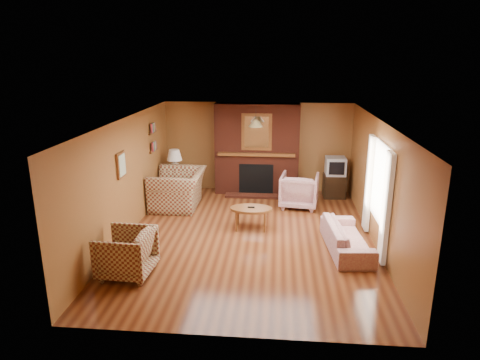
# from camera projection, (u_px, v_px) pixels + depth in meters

# --- Properties ---
(floor) EXTENTS (6.50, 6.50, 0.00)m
(floor) POSITION_uv_depth(u_px,v_px,m) (249.00, 237.00, 8.79)
(floor) COLOR #4F2310
(floor) RESTS_ON ground
(ceiling) EXTENTS (6.50, 6.50, 0.00)m
(ceiling) POSITION_uv_depth(u_px,v_px,m) (249.00, 121.00, 8.11)
(ceiling) COLOR white
(ceiling) RESTS_ON wall_back
(wall_back) EXTENTS (6.50, 0.00, 6.50)m
(wall_back) POSITION_uv_depth(u_px,v_px,m) (257.00, 147.00, 11.55)
(wall_back) COLOR brown
(wall_back) RESTS_ON floor
(wall_front) EXTENTS (6.50, 0.00, 6.50)m
(wall_front) POSITION_uv_depth(u_px,v_px,m) (231.00, 255.00, 5.34)
(wall_front) COLOR brown
(wall_front) RESTS_ON floor
(wall_left) EXTENTS (0.00, 6.50, 6.50)m
(wall_left) POSITION_uv_depth(u_px,v_px,m) (126.00, 178.00, 8.66)
(wall_left) COLOR brown
(wall_left) RESTS_ON floor
(wall_right) EXTENTS (0.00, 6.50, 6.50)m
(wall_right) POSITION_uv_depth(u_px,v_px,m) (378.00, 184.00, 8.23)
(wall_right) COLOR brown
(wall_right) RESTS_ON floor
(fireplace) EXTENTS (2.20, 0.82, 2.40)m
(fireplace) POSITION_uv_depth(u_px,v_px,m) (257.00, 150.00, 11.31)
(fireplace) COLOR #551F12
(fireplace) RESTS_ON floor
(window_right) EXTENTS (0.10, 1.85, 2.00)m
(window_right) POSITION_uv_depth(u_px,v_px,m) (378.00, 191.00, 8.07)
(window_right) COLOR silver
(window_right) RESTS_ON wall_right
(bookshelf) EXTENTS (0.09, 0.55, 0.71)m
(bookshelf) POSITION_uv_depth(u_px,v_px,m) (154.00, 138.00, 10.34)
(bookshelf) COLOR brown
(bookshelf) RESTS_ON wall_left
(botanical_print) EXTENTS (0.05, 0.40, 0.50)m
(botanical_print) POSITION_uv_depth(u_px,v_px,m) (121.00, 165.00, 8.27)
(botanical_print) COLOR brown
(botanical_print) RESTS_ON wall_left
(pendant_light) EXTENTS (0.36, 0.36, 0.48)m
(pendant_light) POSITION_uv_depth(u_px,v_px,m) (256.00, 123.00, 10.42)
(pendant_light) COLOR black
(pendant_light) RESTS_ON ceiling
(plaid_loveseat) EXTENTS (1.22, 1.40, 0.91)m
(plaid_loveseat) POSITION_uv_depth(u_px,v_px,m) (178.00, 189.00, 10.43)
(plaid_loveseat) COLOR #5E2618
(plaid_loveseat) RESTS_ON floor
(plaid_armchair) EXTENTS (0.92, 0.90, 0.80)m
(plaid_armchair) POSITION_uv_depth(u_px,v_px,m) (126.00, 253.00, 7.19)
(plaid_armchair) COLOR #5E2618
(plaid_armchair) RESTS_ON floor
(floral_sofa) EXTENTS (0.85, 1.83, 0.52)m
(floral_sofa) POSITION_uv_depth(u_px,v_px,m) (347.00, 237.00, 8.14)
(floral_sofa) COLOR #C2B196
(floral_sofa) RESTS_ON floor
(floral_armchair) EXTENTS (1.01, 1.03, 0.83)m
(floral_armchair) POSITION_uv_depth(u_px,v_px,m) (299.00, 190.00, 10.45)
(floral_armchair) COLOR #C2B196
(floral_armchair) RESTS_ON floor
(coffee_table) EXTENTS (0.89, 0.55, 0.50)m
(coffee_table) POSITION_uv_depth(u_px,v_px,m) (251.00, 210.00, 9.10)
(coffee_table) COLOR brown
(coffee_table) RESTS_ON floor
(side_table) EXTENTS (0.49, 0.49, 0.61)m
(side_table) POSITION_uv_depth(u_px,v_px,m) (176.00, 185.00, 11.22)
(side_table) COLOR brown
(side_table) RESTS_ON floor
(table_lamp) EXTENTS (0.40, 0.40, 0.65)m
(table_lamp) POSITION_uv_depth(u_px,v_px,m) (175.00, 161.00, 11.03)
(table_lamp) COLOR white
(table_lamp) RESTS_ON side_table
(tv_stand) EXTENTS (0.57, 0.52, 0.60)m
(tv_stand) POSITION_uv_depth(u_px,v_px,m) (334.00, 186.00, 11.20)
(tv_stand) COLOR black
(tv_stand) RESTS_ON floor
(crt_tv) EXTENTS (0.51, 0.51, 0.46)m
(crt_tv) POSITION_uv_depth(u_px,v_px,m) (335.00, 166.00, 11.05)
(crt_tv) COLOR #A5A8AD
(crt_tv) RESTS_ON tv_stand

